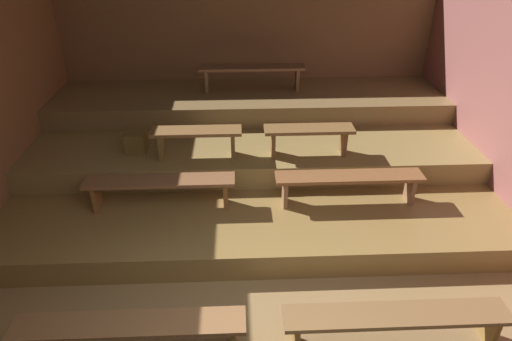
# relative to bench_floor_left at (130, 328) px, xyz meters

# --- Properties ---
(ground) EXTENTS (7.16, 6.22, 0.08)m
(ground) POSITION_rel_bench_floor_left_xyz_m (1.20, 2.29, -0.37)
(ground) COLOR olive
(wall_back) EXTENTS (7.16, 0.06, 2.76)m
(wall_back) POSITION_rel_bench_floor_left_xyz_m (1.20, 5.03, 1.05)
(wall_back) COLOR brown
(wall_back) RESTS_ON ground
(wall_right) EXTENTS (0.06, 6.22, 2.76)m
(wall_right) POSITION_rel_bench_floor_left_xyz_m (4.41, 2.29, 1.05)
(wall_right) COLOR #8F504B
(wall_right) RESTS_ON ground
(platform_lower) EXTENTS (6.36, 4.10, 0.32)m
(platform_lower) POSITION_rel_bench_floor_left_xyz_m (1.20, 2.94, -0.17)
(platform_lower) COLOR olive
(platform_lower) RESTS_ON ground
(platform_middle) EXTENTS (6.36, 2.74, 0.32)m
(platform_middle) POSITION_rel_bench_floor_left_xyz_m (1.20, 3.63, 0.15)
(platform_middle) COLOR olive
(platform_middle) RESTS_ON platform_lower
(platform_upper) EXTENTS (6.36, 1.46, 0.32)m
(platform_upper) POSITION_rel_bench_floor_left_xyz_m (1.20, 4.27, 0.47)
(platform_upper) COLOR olive
(platform_upper) RESTS_ON platform_middle
(bench_floor_left) EXTENTS (2.06, 0.31, 0.40)m
(bench_floor_left) POSITION_rel_bench_floor_left_xyz_m (0.00, 0.00, 0.00)
(bench_floor_left) COLOR brown
(bench_floor_left) RESTS_ON ground
(bench_floor_right) EXTENTS (2.06, 0.31, 0.40)m
(bench_floor_right) POSITION_rel_bench_floor_left_xyz_m (2.39, 0.00, 0.00)
(bench_floor_right) COLOR brown
(bench_floor_right) RESTS_ON ground
(bench_lower_left) EXTENTS (1.83, 0.31, 0.40)m
(bench_lower_left) POSITION_rel_bench_floor_left_xyz_m (0.03, 1.91, 0.32)
(bench_lower_left) COLOR brown
(bench_lower_left) RESTS_ON platform_lower
(bench_lower_right) EXTENTS (1.83, 0.31, 0.40)m
(bench_lower_right) POSITION_rel_bench_floor_left_xyz_m (2.36, 1.91, 0.32)
(bench_lower_right) COLOR brown
(bench_lower_right) RESTS_ON platform_lower
(bench_middle_left) EXTENTS (1.21, 0.31, 0.40)m
(bench_middle_left) POSITION_rel_bench_floor_left_xyz_m (0.44, 2.64, 0.62)
(bench_middle_left) COLOR brown
(bench_middle_left) RESTS_ON platform_middle
(bench_middle_right) EXTENTS (1.21, 0.31, 0.40)m
(bench_middle_right) POSITION_rel_bench_floor_left_xyz_m (1.95, 2.64, 0.62)
(bench_middle_right) COLOR brown
(bench_middle_right) RESTS_ON platform_middle
(bench_upper_center) EXTENTS (1.74, 0.31, 0.40)m
(bench_upper_center) POSITION_rel_bench_floor_left_xyz_m (1.25, 4.39, 0.95)
(bench_upper_center) COLOR brown
(bench_upper_center) RESTS_ON platform_upper
(wooden_crate_middle) EXTENTS (0.28, 0.28, 0.28)m
(wooden_crate_middle) POSITION_rel_bench_floor_left_xyz_m (-0.43, 2.86, 0.45)
(wooden_crate_middle) COLOR brown
(wooden_crate_middle) RESTS_ON platform_middle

